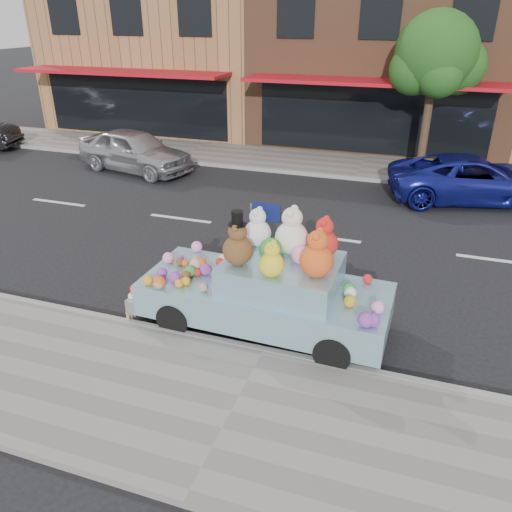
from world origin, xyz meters
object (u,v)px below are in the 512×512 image
at_px(street_tree, 436,60).
at_px(car_silver, 135,151).
at_px(car_blue, 473,179).
at_px(art_car, 268,286).

height_order(street_tree, car_silver, street_tree).
relative_size(car_blue, art_car, 1.06).
relative_size(street_tree, car_silver, 1.22).
bearing_deg(street_tree, car_silver, -162.86).
relative_size(street_tree, car_blue, 1.09).
bearing_deg(art_car, car_silver, 134.87).
distance_m(car_silver, art_car, 10.68).
height_order(car_silver, art_car, art_car).
relative_size(car_silver, art_car, 0.95).
height_order(street_tree, art_car, street_tree).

